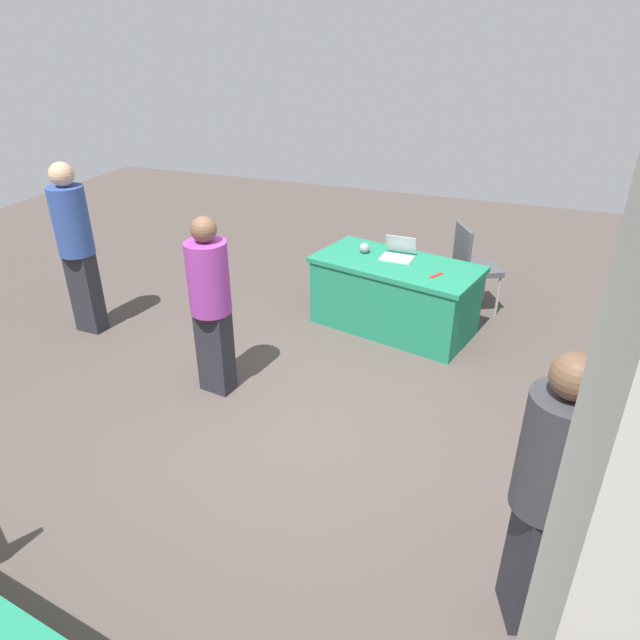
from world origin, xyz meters
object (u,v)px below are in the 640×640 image
chair_aisle (472,263)px  person_presenter (210,300)px  yarn_ball (364,248)px  scissors_red (436,275)px  table_foreground (394,295)px  person_attendee_browsing (75,241)px  person_attendee_standing (548,486)px  laptop_silver (398,254)px

chair_aisle → person_presenter: 3.01m
person_presenter → yarn_ball: (-0.76, -1.81, -0.08)m
chair_aisle → scissors_red: (0.23, 0.91, 0.18)m
table_foreground → person_attendee_browsing: person_attendee_browsing is taller
person_attendee_standing → yarn_ball: person_attendee_standing is taller
scissors_red → yarn_ball: bearing=-83.9°
laptop_silver → yarn_ball: bearing=1.2°
table_foreground → chair_aisle: (-0.67, -0.71, 0.19)m
table_foreground → person_presenter: person_presenter is taller
scissors_red → chair_aisle: bearing=-165.9°
yarn_ball → person_attendee_standing: bearing=120.9°
chair_aisle → table_foreground: bearing=-71.8°
table_foreground → person_presenter: 2.09m
laptop_silver → yarn_ball: 0.36m
scissors_red → person_presenter: bearing=-18.7°
person_attendee_browsing → person_presenter: bearing=-13.8°
scissors_red → laptop_silver: bearing=-97.3°
chair_aisle → person_presenter: person_presenter is taller
laptop_silver → scissors_red: (-0.46, 0.33, -0.04)m
person_attendee_browsing → scissors_red: (-3.38, -0.98, -0.24)m
yarn_ball → table_foreground: bearing=160.6°
chair_aisle → laptop_silver: size_ratio=2.96×
table_foreground → person_presenter: (1.14, 1.68, 0.50)m
chair_aisle → person_attendee_browsing: size_ratio=0.56×
table_foreground → scissors_red: size_ratio=9.99×
person_presenter → person_attendee_browsing: (1.80, -0.49, 0.11)m
person_attendee_browsing → scissors_red: 3.53m
laptop_silver → scissors_red: 0.57m
chair_aisle → scissors_red: chair_aisle is taller
laptop_silver → scissors_red: size_ratio=1.82×
person_presenter → person_attendee_browsing: size_ratio=0.90×
chair_aisle → person_attendee_browsing: 4.10m
person_attendee_standing → yarn_ball: (1.87, -3.13, -0.13)m
person_presenter → chair_aisle: bearing=60.4°
table_foreground → laptop_silver: 0.43m
chair_aisle → yarn_ball: chair_aisle is taller
person_presenter → person_attendee_standing: 2.94m
person_attendee_standing → yarn_ball: bearing=-168.6°
table_foreground → yarn_ball: size_ratio=16.80×
person_presenter → scissors_red: 2.17m
person_attendee_browsing → laptop_silver: (-2.92, -1.31, -0.20)m
person_attendee_standing → scissors_red: person_attendee_standing is taller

